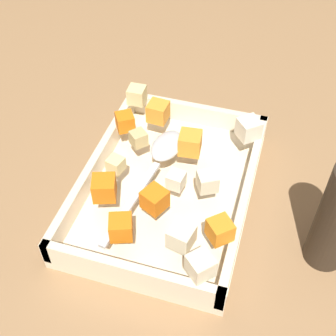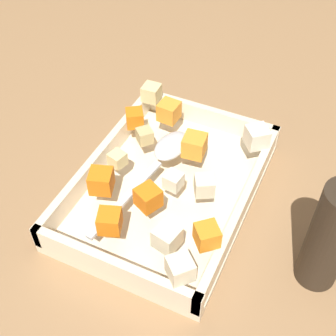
% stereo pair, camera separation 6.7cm
% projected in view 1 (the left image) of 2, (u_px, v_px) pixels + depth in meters
% --- Properties ---
extents(ground_plane, '(4.00, 4.00, 0.00)m').
position_uv_depth(ground_plane, '(170.00, 192.00, 0.72)').
color(ground_plane, '#936D47').
extents(baking_dish, '(0.35, 0.25, 0.05)m').
position_uv_depth(baking_dish, '(168.00, 189.00, 0.71)').
color(baking_dish, beige).
rests_on(baking_dish, ground_plane).
extents(carrot_chunk_mid_right, '(0.04, 0.04, 0.03)m').
position_uv_depth(carrot_chunk_mid_right, '(220.00, 230.00, 0.59)').
color(carrot_chunk_mid_right, orange).
rests_on(carrot_chunk_mid_right, baking_dish).
extents(carrot_chunk_corner_se, '(0.04, 0.04, 0.03)m').
position_uv_depth(carrot_chunk_corner_se, '(151.00, 198.00, 0.62)').
color(carrot_chunk_corner_se, orange).
rests_on(carrot_chunk_corner_se, baking_dish).
extents(carrot_chunk_near_right, '(0.04, 0.04, 0.03)m').
position_uv_depth(carrot_chunk_near_right, '(190.00, 143.00, 0.70)').
color(carrot_chunk_near_right, orange).
rests_on(carrot_chunk_near_right, baking_dish).
extents(carrot_chunk_center, '(0.04, 0.04, 0.03)m').
position_uv_depth(carrot_chunk_center, '(104.00, 188.00, 0.64)').
color(carrot_chunk_center, orange).
rests_on(carrot_chunk_center, baking_dish).
extents(carrot_chunk_corner_ne, '(0.04, 0.04, 0.03)m').
position_uv_depth(carrot_chunk_corner_ne, '(125.00, 122.00, 0.74)').
color(carrot_chunk_corner_ne, orange).
rests_on(carrot_chunk_corner_ne, baking_dish).
extents(carrot_chunk_front_center, '(0.03, 0.03, 0.03)m').
position_uv_depth(carrot_chunk_front_center, '(158.00, 112.00, 0.75)').
color(carrot_chunk_front_center, orange).
rests_on(carrot_chunk_front_center, baking_dish).
extents(carrot_chunk_heap_top, '(0.04, 0.04, 0.03)m').
position_uv_depth(carrot_chunk_heap_top, '(121.00, 227.00, 0.59)').
color(carrot_chunk_heap_top, orange).
rests_on(carrot_chunk_heap_top, baking_dish).
extents(potato_chunk_under_handle, '(0.03, 0.03, 0.02)m').
position_uv_depth(potato_chunk_under_handle, '(116.00, 164.00, 0.68)').
color(potato_chunk_under_handle, '#E0CC89').
rests_on(potato_chunk_under_handle, baking_dish).
extents(potato_chunk_near_spoon, '(0.03, 0.03, 0.02)m').
position_uv_depth(potato_chunk_near_spoon, '(138.00, 138.00, 0.71)').
color(potato_chunk_near_spoon, tan).
rests_on(potato_chunk_near_spoon, baking_dish).
extents(potato_chunk_far_right, '(0.04, 0.04, 0.03)m').
position_uv_depth(potato_chunk_far_right, '(201.00, 266.00, 0.55)').
color(potato_chunk_far_right, beige).
rests_on(potato_chunk_far_right, baking_dish).
extents(potato_chunk_near_left, '(0.03, 0.03, 0.03)m').
position_uv_depth(potato_chunk_near_left, '(137.00, 95.00, 0.79)').
color(potato_chunk_near_left, '#E0CC89').
rests_on(potato_chunk_near_left, baking_dish).
extents(potato_chunk_back_center, '(0.04, 0.04, 0.03)m').
position_uv_depth(potato_chunk_back_center, '(207.00, 181.00, 0.65)').
color(potato_chunk_back_center, beige).
rests_on(potato_chunk_back_center, baking_dish).
extents(potato_chunk_mid_left, '(0.04, 0.04, 0.03)m').
position_uv_depth(potato_chunk_mid_left, '(181.00, 237.00, 0.58)').
color(potato_chunk_mid_left, beige).
rests_on(potato_chunk_mid_left, baking_dish).
extents(parsnip_chunk_heap_side, '(0.03, 0.03, 0.02)m').
position_uv_depth(parsnip_chunk_heap_side, '(176.00, 180.00, 0.65)').
color(parsnip_chunk_heap_side, silver).
rests_on(parsnip_chunk_heap_side, baking_dish).
extents(parsnip_chunk_corner_sw, '(0.05, 0.05, 0.03)m').
position_uv_depth(parsnip_chunk_corner_sw, '(249.00, 129.00, 0.72)').
color(parsnip_chunk_corner_sw, silver).
rests_on(parsnip_chunk_corner_sw, baking_dish).
extents(serving_spoon, '(0.24, 0.06, 0.02)m').
position_uv_depth(serving_spoon, '(163.00, 152.00, 0.70)').
color(serving_spoon, silver).
rests_on(serving_spoon, baking_dish).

